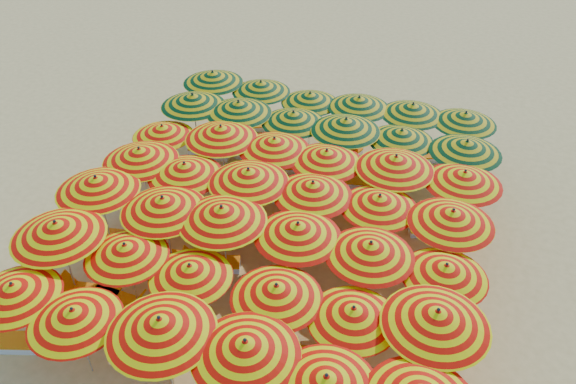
# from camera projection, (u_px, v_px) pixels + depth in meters

# --- Properties ---
(ground) EXTENTS (120.00, 120.00, 0.00)m
(ground) POSITION_uv_depth(u_px,v_px,m) (283.00, 240.00, 18.36)
(ground) COLOR #F2C06B
(ground) RESTS_ON ground
(umbrella_0) EXTENTS (2.61, 2.61, 2.40)m
(umbrella_0) POSITION_uv_depth(u_px,v_px,m) (14.00, 290.00, 13.72)
(umbrella_0) COLOR silver
(umbrella_0) RESTS_ON ground
(umbrella_1) EXTENTS (2.37, 2.37, 2.39)m
(umbrella_1) POSITION_uv_depth(u_px,v_px,m) (74.00, 316.00, 13.09)
(umbrella_1) COLOR silver
(umbrella_1) RESTS_ON ground
(umbrella_2) EXTENTS (2.82, 2.82, 2.70)m
(umbrella_2) POSITION_uv_depth(u_px,v_px,m) (160.00, 326.00, 12.50)
(umbrella_2) COLOR silver
(umbrella_2) RESTS_ON ground
(umbrella_3) EXTENTS (2.61, 2.61, 2.61)m
(umbrella_3) POSITION_uv_depth(u_px,v_px,m) (245.00, 348.00, 12.11)
(umbrella_3) COLOR silver
(umbrella_3) RESTS_ON ground
(umbrella_4) EXTENTS (2.98, 2.98, 2.46)m
(umbrella_4) POSITION_uv_depth(u_px,v_px,m) (326.00, 382.00, 11.58)
(umbrella_4) COLOR silver
(umbrella_4) RESTS_ON ground
(umbrella_6) EXTENTS (2.86, 2.86, 2.73)m
(umbrella_6) POSITION_uv_depth(u_px,v_px,m) (57.00, 229.00, 15.11)
(umbrella_6) COLOR silver
(umbrella_6) RESTS_ON ground
(umbrella_7) EXTENTS (2.76, 2.76, 2.41)m
(umbrella_7) POSITION_uv_depth(u_px,v_px,m) (126.00, 251.00, 14.85)
(umbrella_7) COLOR silver
(umbrella_7) RESTS_ON ground
(umbrella_8) EXTENTS (2.67, 2.67, 2.33)m
(umbrella_8) POSITION_uv_depth(u_px,v_px,m) (190.00, 271.00, 14.34)
(umbrella_8) COLOR silver
(umbrella_8) RESTS_ON ground
(umbrella_9) EXTENTS (2.67, 2.67, 2.45)m
(umbrella_9) POSITION_uv_depth(u_px,v_px,m) (276.00, 291.00, 13.63)
(umbrella_9) COLOR silver
(umbrella_9) RESTS_ON ground
(umbrella_10) EXTENTS (2.82, 2.82, 2.35)m
(umbrella_10) POSITION_uv_depth(u_px,v_px,m) (353.00, 314.00, 13.18)
(umbrella_10) COLOR silver
(umbrella_10) RESTS_ON ground
(umbrella_11) EXTENTS (3.19, 3.19, 2.69)m
(umbrella_11) POSITION_uv_depth(u_px,v_px,m) (437.00, 318.00, 12.69)
(umbrella_11) COLOR silver
(umbrella_11) RESTS_ON ground
(umbrella_12) EXTENTS (2.55, 2.55, 2.70)m
(umbrella_12) POSITION_uv_depth(u_px,v_px,m) (97.00, 184.00, 16.83)
(umbrella_12) COLOR silver
(umbrella_12) RESTS_ON ground
(umbrella_13) EXTENTS (2.98, 2.98, 2.67)m
(umbrella_13) POSITION_uv_depth(u_px,v_px,m) (163.00, 204.00, 16.06)
(umbrella_13) COLOR silver
(umbrella_13) RESTS_ON ground
(umbrella_14) EXTENTS (3.20, 3.20, 2.70)m
(umbrella_14) POSITION_uv_depth(u_px,v_px,m) (222.00, 214.00, 15.67)
(umbrella_14) COLOR silver
(umbrella_14) RESTS_ON ground
(umbrella_15) EXTENTS (2.86, 2.86, 2.58)m
(umbrella_15) POSITION_uv_depth(u_px,v_px,m) (298.00, 230.00, 15.28)
(umbrella_15) COLOR silver
(umbrella_15) RESTS_ON ground
(umbrella_16) EXTENTS (2.87, 2.87, 2.54)m
(umbrella_16) POSITION_uv_depth(u_px,v_px,m) (370.00, 249.00, 14.71)
(umbrella_16) COLOR silver
(umbrella_16) RESTS_ON ground
(umbrella_17) EXTENTS (2.82, 2.82, 2.38)m
(umbrella_17) POSITION_uv_depth(u_px,v_px,m) (446.00, 271.00, 14.28)
(umbrella_17) COLOR silver
(umbrella_17) RESTS_ON ground
(umbrella_18) EXTENTS (3.01, 3.01, 2.64)m
(umbrella_18) POSITION_uv_depth(u_px,v_px,m) (140.00, 155.00, 18.19)
(umbrella_18) COLOR silver
(umbrella_18) RESTS_ON ground
(umbrella_19) EXTENTS (3.13, 3.13, 2.55)m
(umbrella_19) POSITION_uv_depth(u_px,v_px,m) (185.00, 169.00, 17.66)
(umbrella_19) COLOR silver
(umbrella_19) RESTS_ON ground
(umbrella_20) EXTENTS (3.19, 3.19, 2.68)m
(umbrella_20) POSITION_uv_depth(u_px,v_px,m) (249.00, 176.00, 17.17)
(umbrella_20) COLOR silver
(umbrella_20) RESTS_ON ground
(umbrella_21) EXTENTS (2.82, 2.82, 2.58)m
(umbrella_21) POSITION_uv_depth(u_px,v_px,m) (313.00, 189.00, 16.80)
(umbrella_21) COLOR silver
(umbrella_21) RESTS_ON ground
(umbrella_22) EXTENTS (2.82, 2.82, 2.47)m
(umbrella_22) POSITION_uv_depth(u_px,v_px,m) (379.00, 202.00, 16.45)
(umbrella_22) COLOR silver
(umbrella_22) RESTS_ON ground
(umbrella_23) EXTENTS (3.26, 3.26, 2.60)m
(umbrella_23) POSITION_uv_depth(u_px,v_px,m) (452.00, 217.00, 15.70)
(umbrella_23) COLOR silver
(umbrella_23) RESTS_ON ground
(umbrella_24) EXTENTS (2.27, 2.27, 2.32)m
(umbrella_24) POSITION_uv_depth(u_px,v_px,m) (163.00, 131.00, 19.96)
(umbrella_24) COLOR silver
(umbrella_24) RESTS_ON ground
(umbrella_25) EXTENTS (3.02, 3.02, 2.68)m
(umbrella_25) POSITION_uv_depth(u_px,v_px,m) (221.00, 132.00, 19.26)
(umbrella_25) COLOR silver
(umbrella_25) RESTS_ON ground
(umbrella_26) EXTENTS (3.23, 3.23, 2.58)m
(umbrella_26) POSITION_uv_depth(u_px,v_px,m) (274.00, 144.00, 18.81)
(umbrella_26) COLOR silver
(umbrella_26) RESTS_ON ground
(umbrella_27) EXTENTS (2.81, 2.81, 2.56)m
(umbrella_27) POSITION_uv_depth(u_px,v_px,m) (327.00, 156.00, 18.26)
(umbrella_27) COLOR silver
(umbrella_27) RESTS_ON ground
(umbrella_28) EXTENTS (3.27, 3.27, 2.69)m
(umbrella_28) POSITION_uv_depth(u_px,v_px,m) (396.00, 163.00, 17.75)
(umbrella_28) COLOR silver
(umbrella_28) RESTS_ON ground
(umbrella_29) EXTENTS (2.96, 2.96, 2.56)m
(umbrella_29) POSITION_uv_depth(u_px,v_px,m) (464.00, 178.00, 17.28)
(umbrella_29) COLOR silver
(umbrella_29) RESTS_ON ground
(umbrella_30) EXTENTS (3.21, 3.21, 2.63)m
(umbrella_30) POSITION_uv_depth(u_px,v_px,m) (193.00, 100.00, 21.25)
(umbrella_30) COLOR silver
(umbrella_30) RESTS_ON ground
(umbrella_31) EXTENTS (2.72, 2.72, 2.63)m
(umbrella_31) POSITION_uv_depth(u_px,v_px,m) (239.00, 107.00, 20.79)
(umbrella_31) COLOR silver
(umbrella_31) RESTS_ON ground
(umbrella_32) EXTENTS (2.48, 2.48, 2.50)m
(umbrella_32) POSITION_uv_depth(u_px,v_px,m) (293.00, 117.00, 20.41)
(umbrella_32) COLOR silver
(umbrella_32) RESTS_ON ground
(umbrella_33) EXTENTS (3.04, 3.04, 2.64)m
(umbrella_33) POSITION_uv_depth(u_px,v_px,m) (346.00, 125.00, 19.73)
(umbrella_33) COLOR silver
(umbrella_33) RESTS_ON ground
(umbrella_34) EXTENTS (2.80, 2.80, 2.45)m
(umbrella_34) POSITION_uv_depth(u_px,v_px,m) (401.00, 135.00, 19.49)
(umbrella_34) COLOR silver
(umbrella_34) RESTS_ON ground
(umbrella_35) EXTENTS (2.89, 2.89, 2.57)m
(umbrella_35) POSITION_uv_depth(u_px,v_px,m) (466.00, 147.00, 18.69)
(umbrella_35) COLOR silver
(umbrella_35) RESTS_ON ground
(umbrella_36) EXTENTS (3.14, 3.14, 2.61)m
(umbrella_36) POSITION_uv_depth(u_px,v_px,m) (213.00, 77.00, 22.89)
(umbrella_36) COLOR silver
(umbrella_36) RESTS_ON ground
(umbrella_37) EXTENTS (2.87, 2.87, 2.49)m
(umbrella_37) POSITION_uv_depth(u_px,v_px,m) (261.00, 87.00, 22.44)
(umbrella_37) COLOR silver
(umbrella_37) RESTS_ON ground
(umbrella_38) EXTENTS (2.39, 2.39, 2.40)m
(umbrella_38) POSITION_uv_depth(u_px,v_px,m) (310.00, 98.00, 21.82)
(umbrella_38) COLOR silver
(umbrella_38) RESTS_ON ground
(umbrella_39) EXTENTS (3.13, 3.13, 2.52)m
(umbrella_39) POSITION_uv_depth(u_px,v_px,m) (359.00, 102.00, 21.31)
(umbrella_39) COLOR silver
(umbrella_39) RESTS_ON ground
(umbrella_40) EXTENTS (3.10, 3.10, 2.51)m
(umbrella_40) POSITION_uv_depth(u_px,v_px,m) (412.00, 109.00, 20.88)
(umbrella_40) COLOR silver
(umbrella_40) RESTS_ON ground
(umbrella_41) EXTENTS (3.05, 3.05, 2.48)m
(umbrella_41) POSITION_uv_depth(u_px,v_px,m) (465.00, 118.00, 20.41)
(umbrella_41) COLOR silver
(umbrella_41) RESTS_ON ground
(lounger_0) EXTENTS (1.83, 1.05, 0.69)m
(lounger_0) POSITION_uv_depth(u_px,v_px,m) (11.00, 342.00, 14.88)
(lounger_0) COLOR white
(lounger_0) RESTS_ON ground
(lounger_2) EXTENTS (1.79, 0.80, 0.69)m
(lounger_2) POSITION_uv_depth(u_px,v_px,m) (89.00, 293.00, 16.28)
(lounger_2) COLOR white
(lounger_2) RESTS_ON ground
(lounger_3) EXTENTS (1.76, 0.68, 0.69)m
(lounger_3) POSITION_uv_depth(u_px,v_px,m) (119.00, 301.00, 16.02)
(lounger_3) COLOR white
(lounger_3) RESTS_ON ground
(lounger_4) EXTENTS (1.82, 1.00, 0.69)m
(lounger_4) POSITION_uv_depth(u_px,v_px,m) (296.00, 357.00, 14.50)
(lounger_4) COLOR white
(lounger_4) RESTS_ON ground
(lounger_5) EXTENTS (1.81, 0.87, 0.69)m
(lounger_5) POSITION_uv_depth(u_px,v_px,m) (95.00, 235.00, 18.32)
(lounger_5) COLOR white
(lounger_5) RESTS_ON ground
(lounger_6) EXTENTS (1.77, 0.71, 0.69)m
(lounger_6) POSITION_uv_depth(u_px,v_px,m) (156.00, 255.00, 17.56)
(lounger_6) COLOR white
(lounger_6) RESTS_ON ground
(lounger_7) EXTENTS (1.83, 1.10, 0.69)m
(lounger_7) POSITION_uv_depth(u_px,v_px,m) (211.00, 264.00, 17.24)
(lounger_7) COLOR white
(lounger_7) RESTS_ON ground
(lounger_8) EXTENTS (1.83, 1.14, 0.69)m
(lounger_8) POSITION_uv_depth(u_px,v_px,m) (165.00, 210.00, 19.35)
(lounger_8) COLOR white
(lounger_8) RESTS_ON ground
(lounger_9) EXTENTS (1.83, 1.08, 0.69)m
(lounger_9) POSITION_uv_depth(u_px,v_px,m) (210.00, 221.00, 18.89)
(lounger_9) COLOR white
(lounger_9) RESTS_ON ground
(lounger_10) EXTENTS (1.78, 0.73, 0.69)m
(lounger_10) POSITION_uv_depth(u_px,v_px,m) (295.00, 234.00, 18.36)
(lounger_10) COLOR white
(lounger_10) RESTS_ON ground
(lounger_11) EXTENTS (1.75, 0.64, 0.69)m
(lounger_11) POSITION_uv_depth(u_px,v_px,m) (388.00, 259.00, 17.41)
(lounger_11) COLOR white
(lounger_11) RESTS_ON ground
(lounger_12) EXTENTS (1.82, 1.24, 0.69)m
(lounger_12) POSITION_uv_depth(u_px,v_px,m) (422.00, 273.00, 16.94)
(lounger_12) COLOR white
(lounger_12) RESTS_ON ground
(lounger_13) EXTENTS (1.83, 1.13, 0.69)m
(lounger_13) POSITION_uv_depth(u_px,v_px,m) (154.00, 172.00, 21.19)
(lounger_13) COLOR white
(lounger_13) RESTS_ON ground
(lounger_14) EXTENTS (1.77, 0.70, 0.69)m
(lounger_14) POSITION_uv_depth(u_px,v_px,m) (291.00, 199.00, 19.88)
(lounger_14) COLOR white
(lounger_14) RESTS_ON ground
(lounger_15) EXTENTS (1.83, 1.15, 0.69)m
(lounger_15) POSITION_uv_depth(u_px,v_px,m) (370.00, 215.00, 19.15)
(lounger_15) COLOR white
(lounger_15) RESTS_ON ground
(lounger_16) EXTENTS (1.83, 1.12, 0.69)m
(lounger_16) POSITION_uv_depth(u_px,v_px,m) (436.00, 229.00, 18.58)
(lounger_16) COLOR white
(lounger_16) RESTS_ON ground
(lounger_17) EXTENTS (1.73, 0.58, 0.69)m
(lounger_17) POSITION_uv_depth(u_px,v_px,m) (209.00, 151.00, 22.37)
(lounger_17) COLOR white
(lounger_17) RESTS_ON ground
(lounger_18) EXTENTS (1.80, 0.83, 0.69)m
(lounger_18) POSITION_uv_depth(u_px,v_px,m) (257.00, 157.00, 22.05)
(lounger_18) COLOR white
(lounger_18) RESTS_ON ground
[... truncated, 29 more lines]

